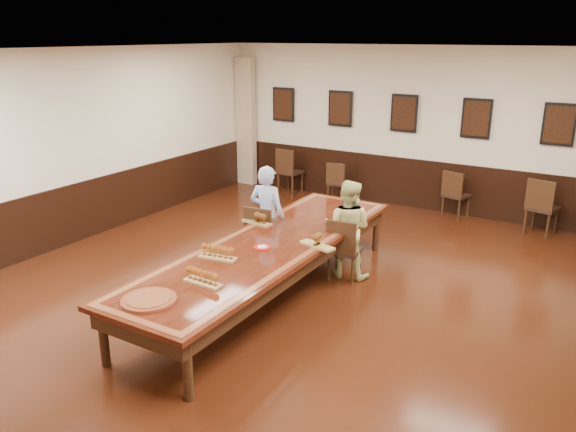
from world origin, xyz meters
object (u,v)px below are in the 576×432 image
Objects in this scene: spare_chair_a at (290,170)px; spare_chair_c at (457,194)px; chair_man at (264,235)px; carved_platter at (149,300)px; spare_chair_d at (543,206)px; conference_table at (269,254)px; chair_woman at (345,248)px; person_woman at (347,229)px; person_man at (267,215)px; spare_chair_b at (338,181)px.

spare_chair_a is 3.66m from spare_chair_c.
carved_platter is at bearing 94.09° from chair_man.
spare_chair_a is 5.22m from spare_chair_d.
chair_man reaches higher than conference_table.
chair_woman is at bearing 76.25° from carved_platter.
person_woman is at bearing 62.38° from conference_table.
person_woman is (1.26, 0.18, -0.05)m from person_man.
chair_man is 0.19× the size of conference_table.
person_man reaches higher than chair_woman.
chair_woman is 1.36× the size of carved_platter.
spare_chair_a is 5.26m from conference_table.
person_man is (-1.86, -3.84, 0.31)m from spare_chair_c.
spare_chair_d is (1.57, -0.22, 0.05)m from spare_chair_c.
person_woman reaches higher than carved_platter.
spare_chair_c is 4.96m from conference_table.
chair_woman reaches higher than conference_table.
chair_woman is 0.28m from person_woman.
chair_woman reaches higher than spare_chair_b.
spare_chair_a is (-3.07, 3.59, 0.04)m from chair_woman.
chair_man is 0.63× the size of person_man.
person_man is (0.58, -3.61, 0.35)m from spare_chair_b.
chair_woman is 1.09× the size of spare_chair_b.
person_man is (-3.43, -3.62, 0.26)m from spare_chair_d.
chair_man is at bearing 0.77° from chair_woman.
carved_platter is (-2.91, -6.65, 0.26)m from spare_chair_d.
spare_chair_c is at bearing -173.62° from spare_chair_a.
conference_table is at bearing 97.06° from spare_chair_b.
spare_chair_b is at bearing -69.91° from chair_woman.
person_woman is at bearing 110.18° from spare_chair_b.
conference_table is (-1.20, -4.81, 0.15)m from spare_chair_c.
chair_woman is 3.80m from spare_chair_c.
spare_chair_a is 0.99× the size of spare_chair_d.
spare_chair_d is (4.00, 0.01, 0.08)m from spare_chair_b.
spare_chair_c is (1.85, 3.94, -0.03)m from chair_man.
spare_chair_d reaches higher than chair_man.
spare_chair_a is 7.09m from carved_platter.
spare_chair_c is 0.18× the size of conference_table.
spare_chair_a is at bearing 117.79° from conference_table.
conference_table is at bearing 120.89° from chair_man.
spare_chair_d is at bearing -138.21° from chair_man.
chair_man is 4.18m from spare_chair_a.
chair_woman is 1.31m from person_man.
chair_woman is at bearing -177.32° from chair_man.
spare_chair_d is 7.26m from carved_platter.
person_woman reaches higher than chair_woman.
spare_chair_a is 0.65× the size of person_man.
spare_chair_c is (3.65, 0.17, -0.04)m from spare_chair_a.
carved_platter is at bearing 78.82° from spare_chair_d.
spare_chair_c reaches higher than conference_table.
person_woman is 3.30m from carved_platter.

